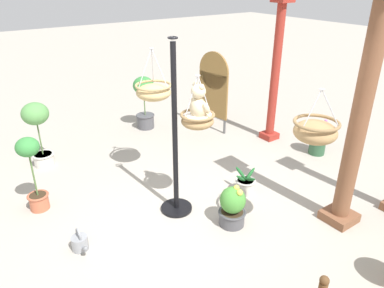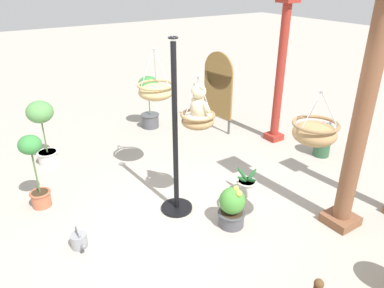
# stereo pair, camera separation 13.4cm
# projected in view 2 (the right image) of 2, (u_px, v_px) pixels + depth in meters

# --- Properties ---
(ground_plane) EXTENTS (40.00, 40.00, 0.00)m
(ground_plane) POSITION_uv_depth(u_px,v_px,m) (188.00, 216.00, 5.05)
(ground_plane) COLOR #A8A093
(display_pole_central) EXTENTS (0.44, 0.44, 2.39)m
(display_pole_central) POSITION_uv_depth(u_px,v_px,m) (176.00, 163.00, 4.89)
(display_pole_central) COLOR black
(display_pole_central) RESTS_ON ground
(hanging_basket_with_teddy) EXTENTS (0.45, 0.45, 0.69)m
(hanging_basket_with_teddy) POSITION_uv_depth(u_px,v_px,m) (198.00, 120.00, 4.63)
(hanging_basket_with_teddy) COLOR #A37F51
(teddy_bear) EXTENTS (0.33, 0.29, 0.48)m
(teddy_bear) POSITION_uv_depth(u_px,v_px,m) (199.00, 104.00, 4.55)
(teddy_bear) COLOR beige
(hanging_basket_left_high) EXTENTS (0.54, 0.54, 0.77)m
(hanging_basket_left_high) POSITION_uv_depth(u_px,v_px,m) (156.00, 91.00, 5.38)
(hanging_basket_left_high) COLOR tan
(hanging_basket_right_low) EXTENTS (0.49, 0.49, 0.60)m
(hanging_basket_right_low) POSITION_uv_depth(u_px,v_px,m) (315.00, 132.00, 3.84)
(hanging_basket_right_low) COLOR #A37F51
(greenhouse_pillar_right) EXTENTS (0.42, 0.42, 3.00)m
(greenhouse_pillar_right) POSITION_uv_depth(u_px,v_px,m) (361.00, 123.00, 4.29)
(greenhouse_pillar_right) COLOR brown
(greenhouse_pillar_right) RESTS_ON ground
(greenhouse_pillar_far_back) EXTENTS (0.31, 0.31, 2.68)m
(greenhouse_pillar_far_back) POSITION_uv_depth(u_px,v_px,m) (280.00, 76.00, 6.80)
(greenhouse_pillar_far_back) COLOR #9E2D23
(greenhouse_pillar_far_back) RESTS_ON ground
(potted_plant_fern_front) EXTENTS (0.47, 0.42, 0.38)m
(potted_plant_fern_front) POSITION_uv_depth(u_px,v_px,m) (246.00, 185.00, 5.49)
(potted_plant_fern_front) COLOR beige
(potted_plant_fern_front) RESTS_ON ground
(potted_plant_flowering_red) EXTENTS (0.44, 0.44, 1.14)m
(potted_plant_flowering_red) POSITION_uv_depth(u_px,v_px,m) (42.00, 126.00, 6.16)
(potted_plant_flowering_red) COLOR beige
(potted_plant_flowering_red) RESTS_ON ground
(potted_plant_tall_leafy) EXTENTS (0.37, 0.37, 0.66)m
(potted_plant_tall_leafy) POSITION_uv_depth(u_px,v_px,m) (323.00, 138.00, 6.57)
(potted_plant_tall_leafy) COLOR #2D5638
(potted_plant_tall_leafy) RESTS_ON ground
(potted_plant_bushy_green) EXTENTS (0.43, 0.43, 1.12)m
(potted_plant_bushy_green) POSITION_uv_depth(u_px,v_px,m) (149.00, 99.00, 7.66)
(potted_plant_bushy_green) COLOR #4C4C51
(potted_plant_bushy_green) RESTS_ON ground
(potted_plant_small_succulent) EXTENTS (0.31, 0.31, 1.11)m
(potted_plant_small_succulent) POSITION_uv_depth(u_px,v_px,m) (35.00, 169.00, 5.02)
(potted_plant_small_succulent) COLOR #BC6042
(potted_plant_small_succulent) RESTS_ON ground
(potted_plant_trailing_ivy) EXTENTS (0.37, 0.37, 0.60)m
(potted_plant_trailing_ivy) POSITION_uv_depth(u_px,v_px,m) (232.00, 207.00, 4.76)
(potted_plant_trailing_ivy) COLOR #4C4C51
(potted_plant_trailing_ivy) RESTS_ON ground
(display_sign_board) EXTENTS (0.76, 0.16, 1.65)m
(display_sign_board) POSITION_uv_depth(u_px,v_px,m) (218.00, 85.00, 7.42)
(display_sign_board) COLOR olive
(display_sign_board) RESTS_ON ground
(watering_can) EXTENTS (0.35, 0.20, 0.30)m
(watering_can) POSITION_uv_depth(u_px,v_px,m) (79.00, 240.00, 4.44)
(watering_can) COLOR gray
(watering_can) RESTS_ON ground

